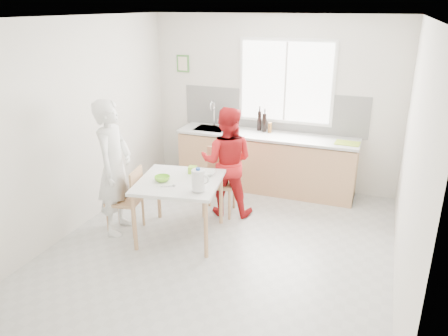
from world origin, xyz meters
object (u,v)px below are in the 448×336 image
object	(u,v)px
milk_jug	(199,180)
dining_table	(179,186)
chair_left	(129,198)
person_white	(114,168)
chair_far	(220,178)
person_red	(227,162)
bowl_green	(162,179)
wine_bottle_a	(259,121)
wine_bottle_b	(265,122)
bowl_white	(207,173)

from	to	relation	value
milk_jug	dining_table	bearing A→B (deg)	139.11
chair_left	milk_jug	size ratio (longest dim) A/B	3.19
chair_left	person_white	xyz separation A→B (m)	(-0.17, -0.03, 0.40)
chair_far	person_red	xyz separation A→B (m)	(0.11, -0.02, 0.26)
bowl_green	wine_bottle_a	size ratio (longest dim) A/B	0.61
milk_jug	wine_bottle_a	world-z (taller)	wine_bottle_a
person_white	milk_jug	xyz separation A→B (m)	(1.21, -0.08, 0.04)
milk_jug	person_white	bearing A→B (deg)	166.58
chair_far	milk_jug	xyz separation A→B (m)	(0.16, -1.09, 0.41)
chair_far	person_red	distance (m)	0.28
dining_table	bowl_green	bearing A→B (deg)	-156.52
chair_left	person_red	xyz separation A→B (m)	(1.00, 0.96, 0.29)
person_white	chair_far	bearing A→B (deg)	-55.68
person_red	bowl_green	size ratio (longest dim) A/B	7.95
person_white	bowl_green	xyz separation A→B (m)	(0.65, 0.06, -0.08)
person_white	wine_bottle_b	xyz separation A→B (m)	(1.37, 2.15, 0.19)
chair_far	wine_bottle_a	size ratio (longest dim) A/B	2.92
chair_left	bowl_white	bearing A→B (deg)	104.26
bowl_green	person_white	bearing A→B (deg)	-174.94
wine_bottle_a	chair_far	bearing A→B (deg)	-100.46
chair_left	chair_far	distance (m)	1.32
bowl_green	wine_bottle_b	distance (m)	2.23
chair_far	person_white	distance (m)	1.50
chair_far	wine_bottle_b	bearing A→B (deg)	64.96
wine_bottle_a	milk_jug	bearing A→B (deg)	-91.63
dining_table	chair_left	bearing A→B (deg)	-170.55
dining_table	bowl_white	world-z (taller)	bowl_white
chair_left	chair_far	bearing A→B (deg)	128.44
dining_table	bowl_green	xyz separation A→B (m)	(-0.19, -0.08, 0.11)
bowl_white	chair_far	bearing A→B (deg)	94.44
chair_left	chair_far	world-z (taller)	chair_far
dining_table	milk_jug	xyz separation A→B (m)	(0.37, -0.22, 0.23)
milk_jug	wine_bottle_a	xyz separation A→B (m)	(0.07, 2.28, 0.16)
wine_bottle_a	wine_bottle_b	world-z (taller)	wine_bottle_a
bowl_white	wine_bottle_b	distance (m)	1.76
dining_table	wine_bottle_b	world-z (taller)	wine_bottle_b
chair_left	milk_jug	world-z (taller)	milk_jug
person_red	wine_bottle_a	distance (m)	1.25
bowl_white	milk_jug	world-z (taller)	milk_jug
person_white	wine_bottle_a	distance (m)	2.55
chair_left	milk_jug	xyz separation A→B (m)	(1.04, -0.11, 0.44)
dining_table	person_red	world-z (taller)	person_red
bowl_white	wine_bottle_a	distance (m)	1.79
chair_far	wine_bottle_b	world-z (taller)	wine_bottle_b
chair_far	bowl_green	xyz separation A→B (m)	(-0.40, -0.95, 0.29)
milk_jug	wine_bottle_b	xyz separation A→B (m)	(0.16, 2.23, 0.15)
wine_bottle_a	wine_bottle_b	distance (m)	0.11
bowl_green	wine_bottle_b	xyz separation A→B (m)	(0.72, 2.09, 0.27)
bowl_green	bowl_white	distance (m)	0.58
chair_far	milk_jug	size ratio (longest dim) A/B	3.41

